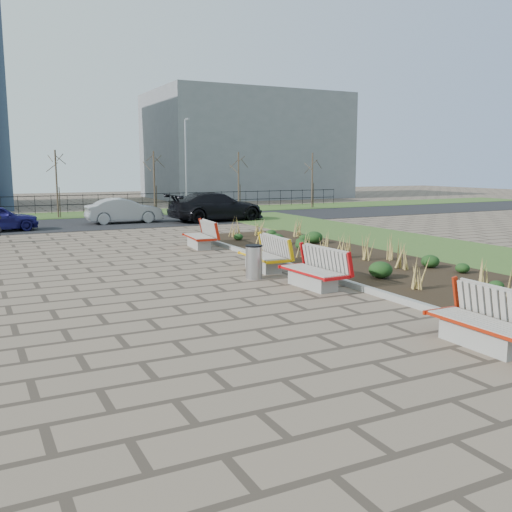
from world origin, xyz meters
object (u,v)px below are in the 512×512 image
car_silver (124,211)px  car_black (216,207)px  litter_bin (254,262)px  lamp_east (186,167)px  bench_a (483,319)px  bench_d (199,235)px  bench_c (263,254)px  bench_b (312,269)px

car_silver → car_black: car_black is taller
litter_bin → lamp_east: (5.81, 21.51, 2.58)m
bench_a → lamp_east: 29.27m
bench_a → car_black: (4.71, 23.04, 0.32)m
litter_bin → car_silver: car_silver is taller
bench_d → car_black: (4.71, 9.47, 0.32)m
litter_bin → bench_c: bearing=51.3°
bench_d → car_silver: 10.70m
litter_bin → car_silver: (0.58, 17.04, 0.23)m
bench_a → car_black: 23.51m
bench_b → bench_d: (0.00, 8.09, 0.00)m
bench_c → car_silver: 16.04m
bench_d → lamp_east: bearing=76.7°
bench_b → bench_c: same height
bench_b → bench_c: (0.00, 2.76, 0.00)m
bench_d → car_black: car_black is taller
bench_c → car_black: 15.54m
bench_a → bench_c: (0.00, 8.23, 0.00)m
bench_a → car_black: size_ratio=0.38×
bench_c → bench_a: bearing=-87.4°
bench_b → bench_d: same height
bench_d → litter_bin: 6.40m
bench_c → litter_bin: bearing=-126.1°
bench_a → bench_d: same height
bench_a → car_silver: bearing=91.0°
car_silver → lamp_east: lamp_east is taller
bench_a → bench_d: size_ratio=1.00×
bench_c → litter_bin: bench_c is taller
bench_b → car_black: 18.18m
bench_c → bench_d: bearing=92.6°
car_black → bench_b: bearing=161.1°
car_black → lamp_east: 6.11m
bench_b → car_black: bearing=72.1°
bench_d → car_silver: (-0.23, 10.70, 0.19)m
car_silver → bench_b: bearing=-178.3°
car_silver → lamp_east: 7.27m
bench_a → car_silver: size_ratio=0.52×
car_silver → lamp_east: bearing=-48.5°
bench_c → car_black: car_black is taller
lamp_east → car_silver: bearing=-139.5°
bench_a → car_silver: car_silver is taller
car_silver → bench_d: bearing=-177.8°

